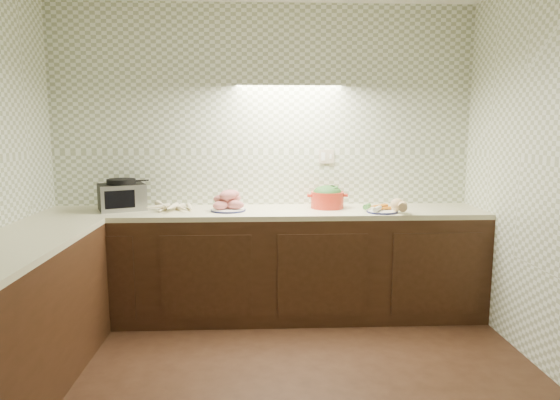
{
  "coord_description": "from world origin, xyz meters",
  "views": [
    {
      "loc": [
        -0.05,
        -2.54,
        1.59
      ],
      "look_at": [
        0.12,
        1.25,
        1.02
      ],
      "focal_mm": 32.0,
      "sensor_mm": 36.0,
      "label": 1
    }
  ],
  "objects_px": {
    "dutch_oven": "(327,197)",
    "onion_bowl": "(228,203)",
    "toaster_oven": "(122,196)",
    "sweet_potato_plate": "(228,203)",
    "parsnip_pile": "(175,207)",
    "veg_plate": "(389,207)"
  },
  "relations": [
    {
      "from": "parsnip_pile",
      "to": "sweet_potato_plate",
      "type": "bearing_deg",
      "value": -5.55
    },
    {
      "from": "parsnip_pile",
      "to": "sweet_potato_plate",
      "type": "distance_m",
      "value": 0.44
    },
    {
      "from": "sweet_potato_plate",
      "to": "onion_bowl",
      "type": "relative_size",
      "value": 2.09
    },
    {
      "from": "toaster_oven",
      "to": "parsnip_pile",
      "type": "relative_size",
      "value": 1.38
    },
    {
      "from": "toaster_oven",
      "to": "sweet_potato_plate",
      "type": "xyz_separation_m",
      "value": [
        0.87,
        -0.08,
        -0.05
      ]
    },
    {
      "from": "sweet_potato_plate",
      "to": "onion_bowl",
      "type": "bearing_deg",
      "value": 95.23
    },
    {
      "from": "toaster_oven",
      "to": "veg_plate",
      "type": "xyz_separation_m",
      "value": [
        2.15,
        -0.23,
        -0.08
      ]
    },
    {
      "from": "toaster_oven",
      "to": "sweet_potato_plate",
      "type": "distance_m",
      "value": 0.88
    },
    {
      "from": "parsnip_pile",
      "to": "sweet_potato_plate",
      "type": "height_order",
      "value": "sweet_potato_plate"
    },
    {
      "from": "toaster_oven",
      "to": "veg_plate",
      "type": "relative_size",
      "value": 1.22
    },
    {
      "from": "parsnip_pile",
      "to": "onion_bowl",
      "type": "distance_m",
      "value": 0.43
    },
    {
      "from": "dutch_oven",
      "to": "veg_plate",
      "type": "distance_m",
      "value": 0.52
    },
    {
      "from": "toaster_oven",
      "to": "onion_bowl",
      "type": "height_order",
      "value": "toaster_oven"
    },
    {
      "from": "dutch_oven",
      "to": "veg_plate",
      "type": "height_order",
      "value": "dutch_oven"
    },
    {
      "from": "sweet_potato_plate",
      "to": "dutch_oven",
      "type": "height_order",
      "value": "dutch_oven"
    },
    {
      "from": "parsnip_pile",
      "to": "veg_plate",
      "type": "xyz_separation_m",
      "value": [
        1.72,
        -0.19,
        0.01
      ]
    },
    {
      "from": "toaster_oven",
      "to": "onion_bowl",
      "type": "xyz_separation_m",
      "value": [
        0.86,
        0.06,
        -0.08
      ]
    },
    {
      "from": "parsnip_pile",
      "to": "sweet_potato_plate",
      "type": "relative_size",
      "value": 1.11
    },
    {
      "from": "dutch_oven",
      "to": "onion_bowl",
      "type": "bearing_deg",
      "value": 177.27
    },
    {
      "from": "onion_bowl",
      "to": "dutch_oven",
      "type": "bearing_deg",
      "value": -2.65
    },
    {
      "from": "veg_plate",
      "to": "dutch_oven",
      "type": "bearing_deg",
      "value": 151.86
    },
    {
      "from": "toaster_oven",
      "to": "dutch_oven",
      "type": "relative_size",
      "value": 1.28
    }
  ]
}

